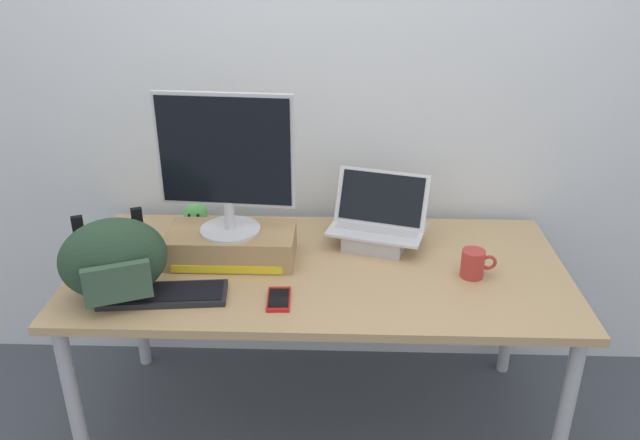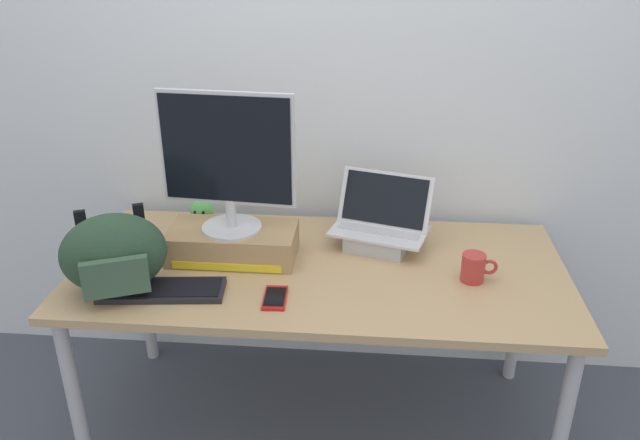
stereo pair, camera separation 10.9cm
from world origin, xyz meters
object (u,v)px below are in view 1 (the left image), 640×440
at_px(external_keyboard, 164,295).
at_px(plush_toy, 196,214).
at_px(messenger_backpack, 114,259).
at_px(cell_phone, 279,299).
at_px(open_laptop, 377,230).
at_px(desktop_monitor, 226,162).
at_px(coffee_mug, 473,263).
at_px(toner_box_yellow, 231,245).

xyz_separation_m(external_keyboard, plush_toy, (-0.01, 0.55, 0.04)).
xyz_separation_m(messenger_backpack, cell_phone, (0.52, -0.01, -0.13)).
distance_m(open_laptop, external_keyboard, 0.82).
relative_size(desktop_monitor, coffee_mug, 4.09).
xyz_separation_m(messenger_backpack, coffee_mug, (1.18, 0.17, -0.09)).
bearing_deg(coffee_mug, cell_phone, -164.63).
relative_size(desktop_monitor, open_laptop, 1.27).
relative_size(cell_phone, plush_toy, 1.50).
xyz_separation_m(desktop_monitor, plush_toy, (-0.19, 0.28, -0.32)).
distance_m(external_keyboard, cell_phone, 0.38).
bearing_deg(open_laptop, messenger_backpack, -138.64).
height_order(desktop_monitor, plush_toy, desktop_monitor).
relative_size(desktop_monitor, external_keyboard, 1.19).
height_order(external_keyboard, plush_toy, plush_toy).
distance_m(desktop_monitor, plush_toy, 0.47).
relative_size(messenger_backpack, cell_phone, 2.67).
xyz_separation_m(open_laptop, external_keyboard, (-0.71, -0.41, -0.05)).
relative_size(open_laptop, coffee_mug, 3.23).
xyz_separation_m(desktop_monitor, cell_phone, (0.20, -0.28, -0.37)).
height_order(toner_box_yellow, messenger_backpack, messenger_backpack).
xyz_separation_m(toner_box_yellow, plush_toy, (-0.19, 0.28, -0.01)).
relative_size(external_keyboard, coffee_mug, 3.43).
bearing_deg(desktop_monitor, toner_box_yellow, 88.27).
bearing_deg(cell_phone, toner_box_yellow, 122.73).
bearing_deg(desktop_monitor, plush_toy, 128.36).
height_order(external_keyboard, messenger_backpack, messenger_backpack).
height_order(toner_box_yellow, open_laptop, open_laptop).
xyz_separation_m(desktop_monitor, messenger_backpack, (-0.33, -0.27, -0.24)).
xyz_separation_m(open_laptop, coffee_mug, (0.32, -0.23, -0.01)).
bearing_deg(cell_phone, plush_toy, 122.11).
distance_m(toner_box_yellow, cell_phone, 0.34).
xyz_separation_m(desktop_monitor, external_keyboard, (-0.18, -0.27, -0.36)).
height_order(coffee_mug, cell_phone, coffee_mug).
bearing_deg(open_laptop, coffee_mug, -20.17).
bearing_deg(external_keyboard, plush_toy, 85.02).
bearing_deg(coffee_mug, open_laptop, 143.63).
bearing_deg(coffee_mug, toner_box_yellow, 173.40).
height_order(toner_box_yellow, cell_phone, toner_box_yellow).
distance_m(messenger_backpack, plush_toy, 0.57).
relative_size(toner_box_yellow, cell_phone, 3.16).
bearing_deg(coffee_mug, desktop_monitor, 173.47).
relative_size(open_laptop, cell_phone, 2.73).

